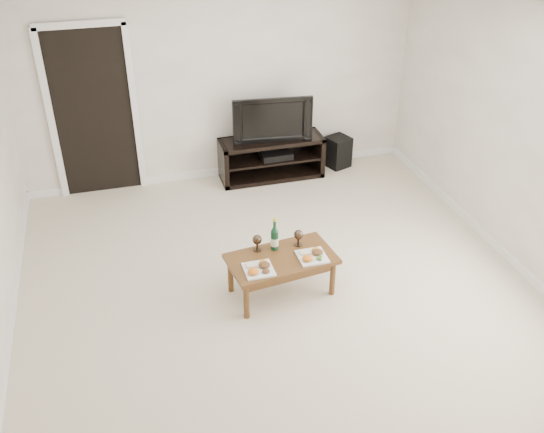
{
  "coord_description": "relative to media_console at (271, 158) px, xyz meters",
  "views": [
    {
      "loc": [
        -1.35,
        -4.42,
        3.75
      ],
      "look_at": [
        0.01,
        0.4,
        0.7
      ],
      "focal_mm": 40.0,
      "sensor_mm": 36.0,
      "label": 1
    }
  ],
  "objects": [
    {
      "name": "plate_left",
      "position": [
        -0.84,
        -2.54,
        0.18
      ],
      "size": [
        0.27,
        0.27,
        0.07
      ],
      "primitive_type": "cube",
      "color": "white",
      "rests_on": "coffee_table"
    },
    {
      "name": "media_console",
      "position": [
        0.0,
        0.0,
        0.0
      ],
      "size": [
        1.35,
        0.45,
        0.55
      ],
      "primitive_type": "cube",
      "color": "black",
      "rests_on": "ground"
    },
    {
      "name": "plate_right",
      "position": [
        -0.3,
        -2.48,
        0.18
      ],
      "size": [
        0.27,
        0.27,
        0.07
      ],
      "primitive_type": "cube",
      "color": "white",
      "rests_on": "coffee_table"
    },
    {
      "name": "goblet_right",
      "position": [
        -0.36,
        -2.24,
        0.23
      ],
      "size": [
        0.09,
        0.09,
        0.17
      ],
      "primitive_type": null,
      "color": "#3B2B20",
      "rests_on": "coffee_table"
    },
    {
      "name": "coffee_table",
      "position": [
        -0.57,
        -2.4,
        -0.07
      ],
      "size": [
        1.08,
        0.68,
        0.42
      ],
      "primitive_type": "cube",
      "rotation": [
        0.0,
        0.0,
        0.13
      ],
      "color": "brown",
      "rests_on": "ground"
    },
    {
      "name": "goblet_left",
      "position": [
        -0.77,
        -2.22,
        0.23
      ],
      "size": [
        0.09,
        0.09,
        0.17
      ],
      "primitive_type": null,
      "color": "#3B2B20",
      "rests_on": "coffee_table"
    },
    {
      "name": "television",
      "position": [
        0.0,
        0.0,
        0.57
      ],
      "size": [
        1.02,
        0.24,
        0.58
      ],
      "primitive_type": "imported",
      "rotation": [
        0.0,
        0.0,
        -0.11
      ],
      "color": "black",
      "rests_on": "media_console"
    },
    {
      "name": "av_receiver",
      "position": [
        0.05,
        -0.01,
        0.05
      ],
      "size": [
        0.41,
        0.31,
        0.08
      ],
      "primitive_type": "cube",
      "rotation": [
        0.0,
        0.0,
        0.02
      ],
      "color": "black",
      "rests_on": "media_console"
    },
    {
      "name": "wine_bottle",
      "position": [
        -0.6,
        -2.24,
        0.32
      ],
      "size": [
        0.07,
        0.07,
        0.35
      ],
      "primitive_type": "cylinder",
      "color": "#0E351E",
      "rests_on": "coffee_table"
    },
    {
      "name": "back_wall",
      "position": [
        -0.6,
        0.27,
        1.02
      ],
      "size": [
        5.0,
        0.04,
        2.6
      ],
      "primitive_type": "cube",
      "color": "white",
      "rests_on": "ground"
    },
    {
      "name": "subwoofer",
      "position": [
        0.96,
        0.07,
        -0.06
      ],
      "size": [
        0.36,
        0.36,
        0.42
      ],
      "primitive_type": "cube",
      "rotation": [
        0.0,
        0.0,
        0.35
      ],
      "color": "black",
      "rests_on": "ground"
    },
    {
      "name": "floor",
      "position": [
        -0.6,
        -2.5,
        -0.28
      ],
      "size": [
        5.5,
        5.5,
        0.0
      ],
      "primitive_type": "plane",
      "color": "beige",
      "rests_on": "ground"
    },
    {
      "name": "ceiling",
      "position": [
        -0.6,
        -2.5,
        2.35
      ],
      "size": [
        5.0,
        5.5,
        0.04
      ],
      "primitive_type": "cube",
      "color": "white",
      "rests_on": "back_wall"
    },
    {
      "name": "doorway",
      "position": [
        -2.15,
        0.24,
        0.75
      ],
      "size": [
        0.9,
        0.02,
        2.05
      ],
      "primitive_type": "cube",
      "color": "black",
      "rests_on": "ground"
    }
  ]
}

